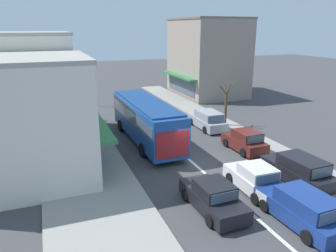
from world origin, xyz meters
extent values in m
plane|color=#3F3F42|center=(0.00, 0.00, 0.00)|extent=(140.00, 140.00, 0.00)
cube|color=silver|center=(0.00, 4.00, 0.00)|extent=(0.20, 28.00, 0.01)
cube|color=gray|center=(-6.80, 6.00, 0.07)|extent=(5.20, 44.00, 0.14)
cube|color=gray|center=(6.20, 6.00, 0.06)|extent=(2.80, 44.00, 0.12)
cube|color=silver|center=(-10.20, 1.54, 3.42)|extent=(7.82, 7.45, 6.85)
cube|color=#2D703D|center=(-5.84, 1.54, 2.70)|extent=(1.10, 6.86, 0.20)
cube|color=#425160|center=(-6.26, 1.54, 1.40)|extent=(0.06, 5.96, 1.80)
cube|color=#A19D92|center=(-10.20, 1.54, 6.97)|extent=(7.98, 7.45, 0.24)
cube|color=silver|center=(-10.20, 9.26, 4.01)|extent=(7.28, 7.38, 8.02)
cube|color=#2D703D|center=(-6.11, 9.26, 2.70)|extent=(1.10, 6.79, 0.20)
cube|color=#425160|center=(-6.53, 9.26, 1.40)|extent=(0.06, 5.91, 1.80)
cube|color=#A19D92|center=(-10.20, 9.26, 8.14)|extent=(7.44, 7.38, 0.24)
cube|color=gray|center=(11.50, 20.30, 4.75)|extent=(7.24, 10.25, 9.50)
cube|color=#2D703D|center=(7.43, 20.30, 2.70)|extent=(1.10, 9.43, 0.20)
cube|color=#425160|center=(7.85, 20.30, 1.40)|extent=(0.06, 8.20, 1.80)
cube|color=#6E6358|center=(11.50, 20.30, 9.62)|extent=(7.40, 10.25, 0.24)
cube|color=#1E4C99|center=(-1.59, 5.11, 1.76)|extent=(2.64, 10.83, 2.70)
cube|color=#425160|center=(-1.59, 5.11, 2.16)|extent=(2.68, 10.40, 0.90)
cube|color=maroon|center=(-1.52, -0.32, 1.56)|extent=(2.25, 0.09, 1.76)
cube|color=navy|center=(-1.59, 5.11, 3.17)|extent=(2.51, 9.97, 0.12)
cylinder|color=black|center=(-2.89, 8.44, 0.48)|extent=(0.27, 0.96, 0.96)
cylinder|color=black|center=(-0.39, 8.47, 0.48)|extent=(0.27, 0.96, 0.96)
cylinder|color=black|center=(-2.80, 2.12, 0.48)|extent=(0.27, 0.96, 0.96)
cylinder|color=black|center=(-0.30, 2.15, 0.48)|extent=(0.27, 0.96, 0.96)
cube|color=silver|center=(1.55, -4.79, 0.51)|extent=(1.80, 4.23, 0.72)
cube|color=silver|center=(1.55, -4.89, 1.17)|extent=(1.59, 1.83, 0.60)
cube|color=#425160|center=(1.57, -3.97, 1.17)|extent=(1.44, 0.09, 0.51)
cube|color=#425160|center=(1.53, -5.81, 1.17)|extent=(1.40, 0.09, 0.48)
cylinder|color=black|center=(0.72, -3.52, 0.31)|extent=(0.19, 0.62, 0.62)
cylinder|color=black|center=(2.44, -3.55, 0.31)|extent=(0.19, 0.62, 0.62)
cylinder|color=black|center=(0.67, -6.04, 0.31)|extent=(0.19, 0.62, 0.62)
cylinder|color=black|center=(2.39, -6.07, 0.31)|extent=(0.19, 0.62, 0.62)
cube|color=black|center=(-1.56, -5.65, 0.51)|extent=(1.83, 4.24, 0.72)
cube|color=black|center=(-1.56, -5.75, 1.17)|extent=(1.61, 1.84, 0.60)
cube|color=#425160|center=(-1.58, -4.83, 1.17)|extent=(1.44, 0.10, 0.51)
cube|color=#425160|center=(-1.53, -6.67, 1.17)|extent=(1.41, 0.10, 0.48)
cylinder|color=black|center=(-2.45, -4.42, 0.31)|extent=(0.20, 0.62, 0.62)
cylinder|color=black|center=(-0.73, -4.37, 0.31)|extent=(0.20, 0.62, 0.62)
cylinder|color=black|center=(-2.39, -6.93, 0.31)|extent=(0.20, 0.62, 0.62)
cylinder|color=black|center=(-0.67, -6.89, 0.31)|extent=(0.20, 0.62, 0.62)
cube|color=navy|center=(1.62, -8.06, 0.52)|extent=(1.91, 4.56, 0.76)
cube|color=navy|center=(1.63, -8.41, 1.24)|extent=(1.73, 2.65, 0.68)
cube|color=#425160|center=(1.59, -7.09, 1.24)|extent=(1.51, 0.11, 0.58)
cube|color=#425160|center=(1.68, -9.73, 1.24)|extent=(1.48, 0.11, 0.54)
cylinder|color=black|center=(0.69, -6.74, 0.31)|extent=(0.20, 0.63, 0.62)
cylinder|color=black|center=(2.45, -6.68, 0.31)|extent=(0.20, 0.63, 0.62)
cylinder|color=black|center=(0.78, -9.44, 0.31)|extent=(0.20, 0.63, 0.62)
cube|color=black|center=(4.48, -4.67, 0.52)|extent=(1.93, 4.56, 0.76)
cube|color=black|center=(4.50, -5.02, 1.24)|extent=(1.74, 2.66, 0.68)
cube|color=#425160|center=(4.45, -3.70, 1.24)|extent=(1.51, 0.12, 0.58)
cube|color=#425160|center=(4.54, -6.34, 1.24)|extent=(1.48, 0.12, 0.54)
cylinder|color=black|center=(3.55, -3.36, 0.31)|extent=(0.20, 0.63, 0.62)
cylinder|color=black|center=(5.31, -3.29, 0.31)|extent=(0.20, 0.63, 0.62)
cylinder|color=black|center=(3.65, -6.05, 0.31)|extent=(0.20, 0.63, 0.62)
cylinder|color=black|center=(5.41, -5.99, 0.31)|extent=(0.20, 0.63, 0.62)
cube|color=#561E19|center=(4.45, 0.71, 0.52)|extent=(1.72, 3.74, 0.76)
cube|color=#561E19|center=(4.46, 0.41, 1.22)|extent=(1.56, 1.93, 0.64)
cube|color=#425160|center=(4.44, 1.38, 1.22)|extent=(1.40, 0.09, 0.54)
cube|color=#425160|center=(4.48, -0.56, 1.22)|extent=(1.37, 0.09, 0.51)
cylinder|color=black|center=(3.61, 1.80, 0.31)|extent=(0.19, 0.62, 0.62)
cylinder|color=black|center=(5.25, 1.84, 0.31)|extent=(0.19, 0.62, 0.62)
cylinder|color=black|center=(3.66, -0.42, 0.31)|extent=(0.19, 0.62, 0.62)
cylinder|color=black|center=(5.30, -0.38, 0.31)|extent=(0.19, 0.62, 0.62)
cube|color=#9EA3A8|center=(4.49, 6.58, 0.52)|extent=(1.77, 4.50, 0.76)
cube|color=#9EA3A8|center=(4.49, 6.23, 1.24)|extent=(1.65, 2.60, 0.68)
cube|color=#425160|center=(4.49, 7.55, 1.24)|extent=(1.51, 0.06, 0.58)
cube|color=#425160|center=(4.49, 4.91, 1.24)|extent=(1.48, 0.06, 0.54)
cylinder|color=black|center=(3.61, 7.93, 0.31)|extent=(0.18, 0.62, 0.62)
cylinder|color=black|center=(5.37, 7.93, 0.31)|extent=(0.18, 0.62, 0.62)
cylinder|color=black|center=(3.61, 5.23, 0.31)|extent=(0.18, 0.62, 0.62)
cylinder|color=black|center=(5.37, 5.23, 0.31)|extent=(0.18, 0.62, 0.62)
cylinder|color=gray|center=(-4.01, 18.80, 2.10)|extent=(0.12, 0.12, 4.20)
cube|color=black|center=(-4.01, 18.80, 3.85)|extent=(0.24, 0.24, 0.68)
sphere|color=black|center=(-3.87, 18.80, 4.08)|extent=(0.13, 0.13, 0.13)
sphere|color=black|center=(-3.87, 18.80, 3.86)|extent=(0.13, 0.13, 0.13)
sphere|color=green|center=(-3.87, 18.80, 3.64)|extent=(0.13, 0.13, 0.13)
cylinder|color=brown|center=(6.27, 6.49, 1.50)|extent=(0.24, 0.24, 3.00)
cylinder|color=brown|center=(6.27, 6.89, 3.47)|extent=(0.10, 0.89, 1.01)
cylinder|color=brown|center=(6.66, 6.49, 3.43)|extent=(0.86, 0.10, 0.94)
cylinder|color=brown|center=(6.27, 6.17, 3.44)|extent=(0.10, 0.71, 0.94)
cylinder|color=brown|center=(5.89, 6.49, 3.38)|extent=(0.83, 0.10, 0.83)
cylinder|color=#4C4742|center=(-4.56, 12.61, 0.56)|extent=(0.14, 0.14, 0.84)
cylinder|color=#4C4742|center=(-4.67, 12.47, 0.56)|extent=(0.14, 0.14, 0.84)
cube|color=slate|center=(-4.61, 12.54, 1.26)|extent=(0.40, 0.42, 0.56)
sphere|color=tan|center=(-4.61, 12.54, 1.66)|extent=(0.22, 0.22, 0.22)
cylinder|color=slate|center=(-4.46, 12.73, 1.26)|extent=(0.09, 0.09, 0.54)
cylinder|color=slate|center=(-4.76, 12.36, 1.26)|extent=(0.09, 0.09, 0.54)
cube|color=black|center=(-4.79, 12.29, 1.08)|extent=(0.25, 0.23, 0.22)
camera|label=1|loc=(-8.69, -18.17, 8.59)|focal=35.00mm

